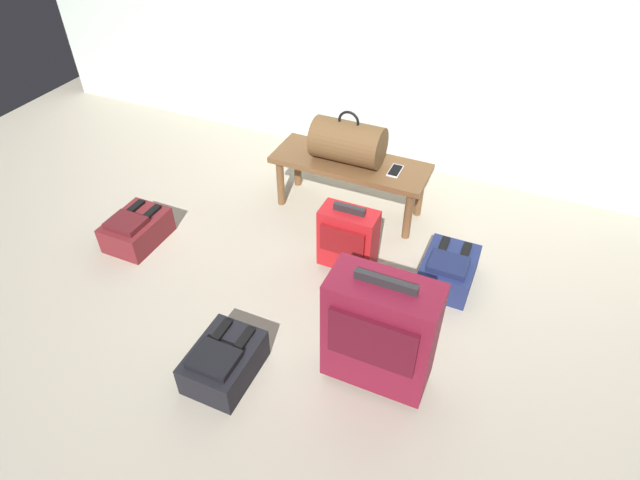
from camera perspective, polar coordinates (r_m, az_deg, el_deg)
name	(u,v)px	position (r m, az deg, el deg)	size (l,w,h in m)	color
ground_plane	(298,293)	(2.97, -2.35, -5.72)	(6.60, 6.60, 0.00)	#B2A893
bench	(350,169)	(3.40, 3.27, 7.73)	(1.00, 0.36, 0.37)	brown
duffel_bag_brown	(348,142)	(3.31, 3.04, 10.56)	(0.44, 0.26, 0.34)	brown
cell_phone	(395,171)	(3.29, 8.15, 7.44)	(0.07, 0.14, 0.01)	silver
suitcase_upright_burgundy	(380,332)	(2.35, 6.52, -9.86)	(0.48, 0.26, 0.66)	maroon
suitcase_small_red	(348,238)	(2.95, 3.03, 0.19)	(0.32, 0.19, 0.46)	red
backpack_navy	(448,270)	(3.06, 13.74, -3.15)	(0.28, 0.38, 0.21)	navy
backpack_maroon	(136,229)	(3.44, -19.26, 1.12)	(0.28, 0.38, 0.21)	maroon
backpack_dark	(224,361)	(2.59, -10.37, -12.81)	(0.28, 0.38, 0.21)	black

